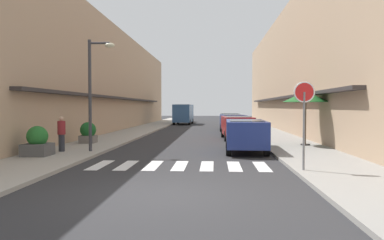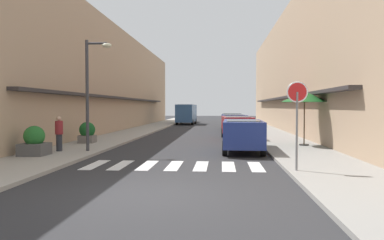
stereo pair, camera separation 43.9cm
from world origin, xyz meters
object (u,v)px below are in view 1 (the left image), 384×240
planter_midblock (88,133)px  round_street_sign (304,102)px  delivery_van (183,113)px  parked_car_mid (237,125)px  parked_car_near (246,132)px  planter_corner (37,142)px  parked_car_far (233,121)px  parked_car_distant (230,119)px  cafe_umbrella (306,97)px  pedestrian_walking_near (62,133)px  street_lamp (94,83)px

planter_midblock → round_street_sign: bearing=-40.1°
delivery_van → parked_car_mid: bearing=-75.8°
parked_car_near → planter_corner: parked_car_near is taller
parked_car_near → parked_car_far: 12.32m
parked_car_near → parked_car_distant: 17.98m
cafe_umbrella → planter_corner: cafe_umbrella is taller
cafe_umbrella → parked_car_near: bearing=-146.9°
cafe_umbrella → pedestrian_walking_near: (-11.37, -3.36, -1.67)m
parked_car_far → parked_car_distant: bearing=90.0°
round_street_sign → planter_midblock: (-9.61, 8.10, -1.54)m
parked_car_mid → delivery_van: delivery_van is taller
delivery_van → street_lamp: (-1.59, -28.00, 1.74)m
parked_car_mid → parked_car_distant: (0.00, 11.32, -0.00)m
cafe_umbrella → pedestrian_walking_near: 11.97m
cafe_umbrella → street_lamp: bearing=-162.2°
cafe_umbrella → planter_midblock: 11.67m
street_lamp → planter_midblock: (-1.57, 3.64, -2.47)m
round_street_sign → planter_corner: bearing=164.1°
parked_car_near → street_lamp: size_ratio=0.91×
delivery_van → cafe_umbrella: 26.21m
planter_corner → street_lamp: bearing=42.3°
parked_car_mid → round_street_sign: 12.33m
delivery_van → planter_midblock: 24.57m
parked_car_distant → street_lamp: street_lamp is taller
parked_car_mid → planter_midblock: size_ratio=3.96×
delivery_van → planter_midblock: size_ratio=4.80×
street_lamp → cafe_umbrella: (9.94, 3.18, -0.56)m
parked_car_near → round_street_sign: size_ratio=1.63×
parked_car_far → planter_midblock: size_ratio=3.98×
parked_car_mid → street_lamp: bearing=-131.0°
delivery_van → round_street_sign: bearing=-78.8°
planter_midblock → pedestrian_walking_near: (0.14, -3.83, 0.24)m
parked_car_far → parked_car_distant: 5.66m
parked_car_distant → parked_car_near: bearing=-90.0°
street_lamp → planter_corner: (-1.81, -1.64, -2.50)m
pedestrian_walking_near → round_street_sign: bearing=120.5°
parked_car_distant → street_lamp: 20.33m
pedestrian_walking_near → parked_car_mid: bearing=-171.0°
parked_car_near → delivery_van: 27.40m
cafe_umbrella → planter_corner: size_ratio=2.31×
parked_car_distant → delivery_van: 10.32m
parked_car_near → delivery_van: bearing=100.8°
cafe_umbrella → planter_corner: (-11.74, -4.83, -1.94)m
delivery_van → street_lamp: size_ratio=1.11×
parked_car_distant → cafe_umbrella: (3.22, -15.88, 1.67)m
parked_car_mid → street_lamp: 10.49m
planter_corner → pedestrian_walking_near: size_ratio=0.78×
parked_car_near → planter_corner: size_ratio=3.73×
planter_midblock → cafe_umbrella: bearing=-2.3°
round_street_sign → parked_car_far: bearing=94.2°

